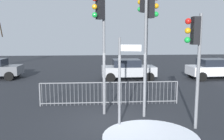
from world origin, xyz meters
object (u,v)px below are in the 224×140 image
(traffic_light_foreground_right, at_px, (195,46))
(traffic_light_mid_right, at_px, (144,22))
(traffic_light_mid_left, at_px, (101,27))
(direction_sign_post, at_px, (121,77))
(traffic_light_foreground_left, at_px, (149,26))
(car_silver_mid, at_px, (128,69))
(car_white_near, at_px, (214,68))

(traffic_light_foreground_right, distance_m, traffic_light_mid_right, 3.01)
(traffic_light_mid_left, height_order, direction_sign_post, traffic_light_mid_left)
(traffic_light_foreground_left, distance_m, car_silver_mid, 8.37)
(traffic_light_foreground_right, xyz_separation_m, car_silver_mid, (-0.82, 9.26, -2.07))
(direction_sign_post, height_order, car_silver_mid, direction_sign_post)
(traffic_light_foreground_right, bearing_deg, direction_sign_post, 79.29)
(traffic_light_foreground_left, bearing_deg, traffic_light_foreground_right, 27.65)
(traffic_light_foreground_right, height_order, car_white_near, traffic_light_foreground_right)
(traffic_light_foreground_right, height_order, traffic_light_foreground_left, traffic_light_foreground_left)
(traffic_light_mid_right, height_order, traffic_light_foreground_left, traffic_light_mid_right)
(traffic_light_mid_right, relative_size, traffic_light_foreground_left, 1.07)
(car_white_near, bearing_deg, car_silver_mid, 176.69)
(traffic_light_foreground_right, distance_m, car_silver_mid, 9.53)
(traffic_light_foreground_right, xyz_separation_m, traffic_light_mid_right, (-1.13, 2.64, 0.91))
(traffic_light_mid_left, relative_size, traffic_light_mid_right, 0.93)
(car_white_near, bearing_deg, direction_sign_post, -134.27)
(traffic_light_mid_left, xyz_separation_m, car_silver_mid, (2.20, 7.56, -2.73))
(traffic_light_foreground_right, bearing_deg, traffic_light_foreground_left, 43.65)
(direction_sign_post, xyz_separation_m, car_silver_mid, (1.55, 8.73, -0.97))
(traffic_light_foreground_left, height_order, car_silver_mid, traffic_light_foreground_left)
(traffic_light_foreground_left, distance_m, direction_sign_post, 2.28)
(car_white_near, bearing_deg, traffic_light_foreground_left, -132.70)
(traffic_light_mid_left, bearing_deg, traffic_light_mid_right, -96.38)
(car_white_near, bearing_deg, traffic_light_mid_left, -140.76)
(traffic_light_mid_right, distance_m, direction_sign_post, 3.17)
(traffic_light_mid_right, relative_size, direction_sign_post, 1.66)
(traffic_light_foreground_right, bearing_deg, traffic_light_mid_right, 25.01)
(traffic_light_mid_left, relative_size, car_silver_mid, 1.26)
(traffic_light_foreground_right, relative_size, car_silver_mid, 1.02)
(direction_sign_post, distance_m, car_silver_mid, 8.92)
(traffic_light_mid_right, relative_size, car_silver_mid, 1.35)
(traffic_light_mid_left, bearing_deg, direction_sign_post, 176.40)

